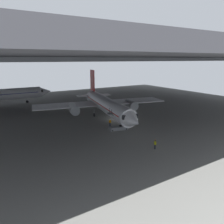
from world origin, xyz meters
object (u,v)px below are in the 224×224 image
crew_worker_by_stairs (110,122)px  traffic_cone_orange (155,141)px  airplane_main (106,104)px  boarding_stairs (118,126)px  baggage_tug (77,110)px  crew_worker_near_nose (155,144)px

crew_worker_by_stairs → traffic_cone_orange: (1.92, -12.30, -0.66)m
airplane_main → traffic_cone_orange: airplane_main is taller
boarding_stairs → traffic_cone_orange: bearing=-80.0°
airplane_main → traffic_cone_orange: size_ratio=59.87×
traffic_cone_orange → baggage_tug: (-2.80, 28.72, 0.23)m
airplane_main → baggage_tug: 10.70m
crew_worker_by_stairs → baggage_tug: 16.45m
boarding_stairs → crew_worker_near_nose: bearing=-92.7°
crew_worker_near_nose → traffic_cone_orange: crew_worker_near_nose is taller
boarding_stairs → crew_worker_near_nose: (-0.55, -11.80, 0.15)m
crew_worker_by_stairs → baggage_tug: size_ratio=0.69×
boarding_stairs → crew_worker_by_stairs: (-0.25, 2.81, 0.22)m
airplane_main → crew_worker_near_nose: bearing=-98.6°
crew_worker_by_stairs → crew_worker_near_nose: bearing=-91.2°
boarding_stairs → traffic_cone_orange: boarding_stairs is taller
baggage_tug → airplane_main: bearing=-68.2°
traffic_cone_orange → airplane_main: bearing=87.0°
crew_worker_near_nose → crew_worker_by_stairs: size_ratio=0.94×
airplane_main → baggage_tug: airplane_main is taller
boarding_stairs → crew_worker_by_stairs: size_ratio=2.79×
airplane_main → crew_worker_near_nose: 21.87m
airplane_main → crew_worker_near_nose: (-3.24, -21.48, -2.55)m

